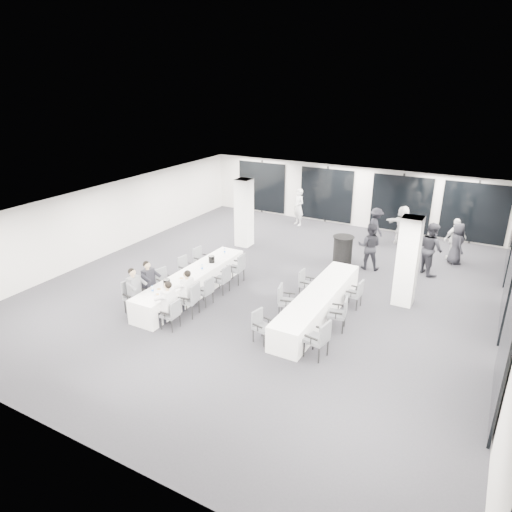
{
  "coord_description": "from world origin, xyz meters",
  "views": [
    {
      "loc": [
        6.3,
        -12.41,
        6.61
      ],
      "look_at": [
        -0.38,
        -0.2,
        1.13
      ],
      "focal_mm": 32.0,
      "sensor_mm": 36.0,
      "label": 1
    }
  ],
  "objects_px": {
    "banquet_table_side": "(318,304)",
    "standing_guest_e": "(457,241)",
    "chair_side_left_near": "(261,324)",
    "ice_bucket_near": "(167,283)",
    "chair_main_right_far": "(238,267)",
    "standing_guest_g": "(299,205)",
    "chair_side_left_mid": "(285,299)",
    "chair_main_right_mid": "(206,290)",
    "standing_guest_c": "(376,224)",
    "cocktail_table": "(343,250)",
    "chair_main_left_fourth": "(185,267)",
    "chair_side_right_far": "(356,292)",
    "chair_main_right_second": "(191,298)",
    "standing_guest_b": "(370,243)",
    "chair_side_right_mid": "(340,312)",
    "ice_bucket_far": "(212,259)",
    "chair_main_right_fourth": "(223,278)",
    "chair_main_left_near": "(132,294)",
    "chair_main_right_near": "(172,313)",
    "banquet_table_main": "(192,283)",
    "chair_side_left_far": "(305,282)",
    "standing_guest_h": "(431,245)",
    "standing_guest_d": "(455,236)",
    "chair_main_left_second": "(147,288)",
    "chair_side_right_near": "(320,337)",
    "chair_main_left_far": "(200,258)",
    "chair_main_left_mid": "(164,280)"
  },
  "relations": [
    {
      "from": "chair_main_right_mid",
      "to": "standing_guest_h",
      "type": "distance_m",
      "value": 8.12
    },
    {
      "from": "chair_side_left_near",
      "to": "ice_bucket_near",
      "type": "xyz_separation_m",
      "value": [
        -3.3,
        0.21,
        0.37
      ]
    },
    {
      "from": "standing_guest_g",
      "to": "chair_main_right_second",
      "type": "bearing_deg",
      "value": -53.04
    },
    {
      "from": "chair_side_right_far",
      "to": "standing_guest_d",
      "type": "bearing_deg",
      "value": -17.67
    },
    {
      "from": "banquet_table_main",
      "to": "standing_guest_e",
      "type": "xyz_separation_m",
      "value": [
        7.14,
        6.91,
        0.52
      ]
    },
    {
      "from": "banquet_table_side",
      "to": "standing_guest_e",
      "type": "relative_size",
      "value": 2.79
    },
    {
      "from": "chair_main_right_mid",
      "to": "standing_guest_g",
      "type": "bearing_deg",
      "value": 7.87
    },
    {
      "from": "cocktail_table",
      "to": "ice_bucket_near",
      "type": "distance_m",
      "value": 6.91
    },
    {
      "from": "cocktail_table",
      "to": "standing_guest_c",
      "type": "relative_size",
      "value": 0.62
    },
    {
      "from": "chair_main_left_second",
      "to": "chair_side_left_near",
      "type": "relative_size",
      "value": 1.08
    },
    {
      "from": "chair_main_left_fourth",
      "to": "chair_side_right_far",
      "type": "relative_size",
      "value": 0.98
    },
    {
      "from": "chair_main_right_far",
      "to": "chair_main_right_second",
      "type": "bearing_deg",
      "value": 175.8
    },
    {
      "from": "chair_side_right_near",
      "to": "chair_main_left_mid",
      "type": "bearing_deg",
      "value": 90.01
    },
    {
      "from": "chair_main_left_far",
      "to": "chair_side_left_near",
      "type": "relative_size",
      "value": 1.04
    },
    {
      "from": "cocktail_table",
      "to": "standing_guest_d",
      "type": "bearing_deg",
      "value": 35.67
    },
    {
      "from": "chair_side_right_mid",
      "to": "ice_bucket_near",
      "type": "relative_size",
      "value": 4.07
    },
    {
      "from": "chair_main_left_far",
      "to": "chair_main_right_far",
      "type": "bearing_deg",
      "value": 89.57
    },
    {
      "from": "chair_main_right_second",
      "to": "standing_guest_b",
      "type": "relative_size",
      "value": 0.52
    },
    {
      "from": "cocktail_table",
      "to": "standing_guest_e",
      "type": "height_order",
      "value": "standing_guest_e"
    },
    {
      "from": "banquet_table_main",
      "to": "standing_guest_c",
      "type": "distance_m",
      "value": 8.54
    },
    {
      "from": "chair_main_right_far",
      "to": "standing_guest_g",
      "type": "height_order",
      "value": "standing_guest_g"
    },
    {
      "from": "chair_main_left_fourth",
      "to": "standing_guest_h",
      "type": "bearing_deg",
      "value": 131.31
    },
    {
      "from": "standing_guest_b",
      "to": "ice_bucket_far",
      "type": "relative_size",
      "value": 8.27
    },
    {
      "from": "standing_guest_b",
      "to": "standing_guest_d",
      "type": "distance_m",
      "value": 3.63
    },
    {
      "from": "chair_side_left_mid",
      "to": "chair_side_right_mid",
      "type": "height_order",
      "value": "chair_side_left_mid"
    },
    {
      "from": "chair_main_left_fourth",
      "to": "chair_main_right_fourth",
      "type": "bearing_deg",
      "value": 91.77
    },
    {
      "from": "standing_guest_b",
      "to": "standing_guest_e",
      "type": "height_order",
      "value": "standing_guest_b"
    },
    {
      "from": "chair_main_right_mid",
      "to": "chair_main_right_far",
      "type": "bearing_deg",
      "value": 2.19
    },
    {
      "from": "chair_main_left_far",
      "to": "chair_main_right_second",
      "type": "distance_m",
      "value": 3.28
    },
    {
      "from": "chair_side_left_far",
      "to": "standing_guest_g",
      "type": "bearing_deg",
      "value": -153.95
    },
    {
      "from": "chair_side_left_far",
      "to": "standing_guest_h",
      "type": "height_order",
      "value": "standing_guest_h"
    },
    {
      "from": "chair_main_left_near",
      "to": "chair_main_right_near",
      "type": "height_order",
      "value": "chair_main_left_near"
    },
    {
      "from": "chair_main_right_mid",
      "to": "chair_main_left_second",
      "type": "bearing_deg",
      "value": 118.03
    },
    {
      "from": "banquet_table_side",
      "to": "chair_main_left_second",
      "type": "relative_size",
      "value": 5.3
    },
    {
      "from": "chair_main_right_mid",
      "to": "standing_guest_c",
      "type": "relative_size",
      "value": 0.51
    },
    {
      "from": "chair_side_left_near",
      "to": "chair_side_left_mid",
      "type": "height_order",
      "value": "chair_side_left_mid"
    },
    {
      "from": "chair_main_left_fourth",
      "to": "chair_side_left_far",
      "type": "bearing_deg",
      "value": 110.22
    },
    {
      "from": "chair_main_left_near",
      "to": "chair_main_left_fourth",
      "type": "xyz_separation_m",
      "value": [
        0.01,
        2.58,
        -0.08
      ]
    },
    {
      "from": "banquet_table_main",
      "to": "ice_bucket_far",
      "type": "distance_m",
      "value": 1.15
    },
    {
      "from": "chair_main_right_fourth",
      "to": "chair_main_right_far",
      "type": "distance_m",
      "value": 0.92
    },
    {
      "from": "chair_side_right_far",
      "to": "ice_bucket_near",
      "type": "height_order",
      "value": "ice_bucket_near"
    },
    {
      "from": "chair_main_right_second",
      "to": "chair_side_right_mid",
      "type": "xyz_separation_m",
      "value": [
        4.1,
        1.31,
        -0.03
      ]
    },
    {
      "from": "standing_guest_c",
      "to": "ice_bucket_far",
      "type": "height_order",
      "value": "standing_guest_c"
    },
    {
      "from": "chair_main_right_fourth",
      "to": "standing_guest_d",
      "type": "relative_size",
      "value": 0.51
    },
    {
      "from": "chair_main_left_near",
      "to": "standing_guest_c",
      "type": "height_order",
      "value": "standing_guest_c"
    },
    {
      "from": "chair_side_right_near",
      "to": "chair_side_right_far",
      "type": "distance_m",
      "value": 3.06
    },
    {
      "from": "chair_side_right_far",
      "to": "standing_guest_e",
      "type": "relative_size",
      "value": 0.5
    },
    {
      "from": "chair_main_left_far",
      "to": "chair_side_right_mid",
      "type": "bearing_deg",
      "value": 80.61
    },
    {
      "from": "chair_main_left_second",
      "to": "chair_main_left_fourth",
      "type": "relative_size",
      "value": 1.08
    },
    {
      "from": "banquet_table_side",
      "to": "chair_side_left_mid",
      "type": "relative_size",
      "value": 5.08
    }
  ]
}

